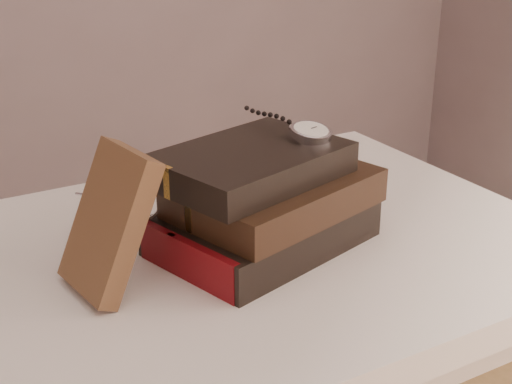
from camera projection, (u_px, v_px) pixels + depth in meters
table at (180, 323)px, 0.94m from camera, size 1.00×0.60×0.75m
book_stack at (264, 201)px, 0.92m from camera, size 0.30×0.24×0.13m
journal at (109, 222)px, 0.81m from camera, size 0.11×0.12×0.16m
pocket_watch at (308, 131)px, 0.93m from camera, size 0.07×0.16×0.02m
eyeglasses at (160, 192)px, 0.91m from camera, size 0.14×0.15×0.05m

